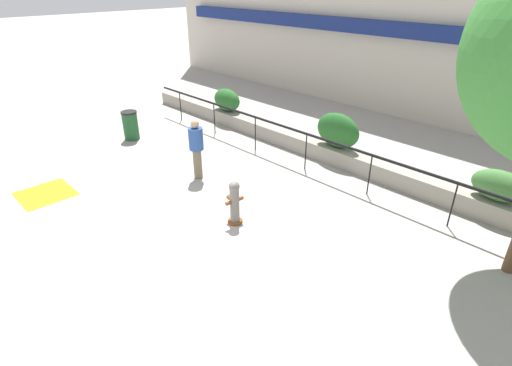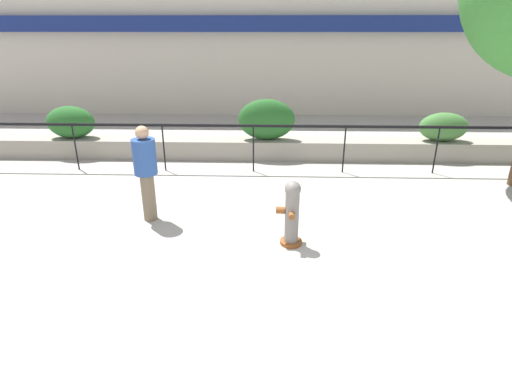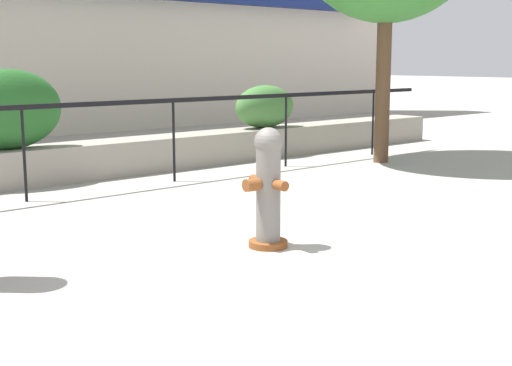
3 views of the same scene
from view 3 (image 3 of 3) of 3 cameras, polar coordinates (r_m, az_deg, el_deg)
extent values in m
plane|color=#9E9991|center=(4.97, 6.22, -9.80)|extent=(120.00, 120.00, 0.00)
cube|color=black|center=(8.76, -18.25, 5.78)|extent=(15.00, 0.05, 0.06)
cylinder|color=black|center=(8.81, -18.06, 2.24)|extent=(0.04, 0.04, 1.15)
cylinder|color=black|center=(9.86, -6.60, 3.42)|extent=(0.04, 0.04, 1.15)
cylinder|color=black|center=(11.22, 2.40, 4.25)|extent=(0.04, 0.04, 1.15)
cylinder|color=black|center=(12.80, 9.34, 4.81)|extent=(0.04, 0.04, 1.15)
ellipsoid|color=#235B23|center=(9.89, -19.19, 5.59)|extent=(1.47, 0.59, 1.05)
ellipsoid|color=#427538|center=(12.38, 0.72, 6.14)|extent=(1.24, 0.60, 0.74)
cylinder|color=brown|center=(6.44, 0.98, -4.87)|extent=(0.38, 0.38, 0.06)
cylinder|color=slate|center=(6.34, 0.99, -0.89)|extent=(0.24, 0.24, 0.85)
sphere|color=slate|center=(6.27, 1.00, 3.33)|extent=(0.25, 0.25, 0.25)
cylinder|color=brown|center=(6.21, -0.32, -0.15)|extent=(0.15, 0.12, 0.11)
cylinder|color=brown|center=(6.46, 0.05, 0.23)|extent=(0.10, 0.13, 0.09)
cylinder|color=brown|center=(6.19, 1.98, -0.20)|extent=(0.10, 0.13, 0.09)
cylinder|color=brown|center=(11.82, 10.13, 7.90)|extent=(0.24, 0.24, 2.60)
camera|label=1|loc=(10.86, 54.67, 24.76)|focal=28.00mm
camera|label=2|loc=(4.30, 67.95, 25.99)|focal=28.00mm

